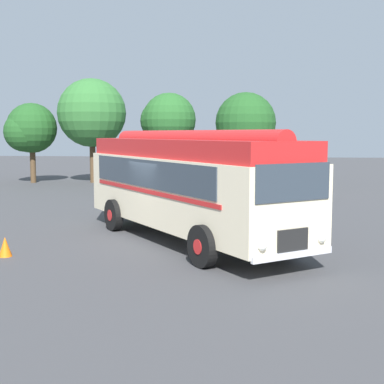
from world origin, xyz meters
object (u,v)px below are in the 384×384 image
Objects in this scene: car_mid_left at (188,179)px; car_mid_right at (238,179)px; vintage_bus at (187,182)px; car_near_left at (137,178)px; traffic_cone at (5,247)px; box_van at (294,171)px.

car_mid_right is (2.78, 0.40, 0.00)m from car_mid_left.
car_mid_right is at bearing 84.75° from vintage_bus.
car_mid_right is (5.75, 0.34, 0.00)m from car_near_left.
car_mid_right reaches higher than traffic_cone.
car_near_left is at bearing 178.32° from box_van.
box_van is (8.80, -0.26, 0.52)m from car_near_left.
traffic_cone is (-0.25, -15.97, -0.57)m from car_near_left.
car_near_left reaches higher than traffic_cone.
box_van is at bearing 60.05° from traffic_cone.
box_van reaches higher than car_near_left.
box_van reaches higher than car_mid_right.
car_mid_left is at bearing 78.52° from traffic_cone.
vintage_bus reaches higher than car_mid_left.
vintage_bus is 5.67m from traffic_cone.
car_mid_right is at bearing 3.41° from car_near_left.
box_van is at bearing -1.97° from car_mid_left.
car_mid_right is 3.15m from box_van.
car_mid_left is at bearing -1.12° from car_near_left.
car_mid_left is at bearing -171.78° from car_mid_right.
vintage_bus is 17.39× the size of traffic_cone.
traffic_cone is at bearing -110.21° from car_mid_right.
box_van is 10.70× the size of traffic_cone.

